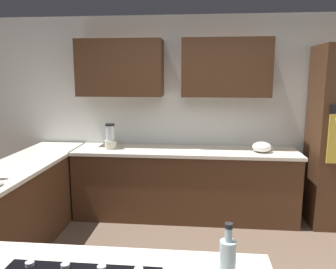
% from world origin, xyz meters
% --- Properties ---
extents(wall_back, '(6.00, 0.44, 2.60)m').
position_xyz_m(wall_back, '(0.07, -2.04, 1.46)').
color(wall_back, silver).
rests_on(wall_back, ground).
extents(lower_cabinets_back, '(2.80, 0.60, 0.86)m').
position_xyz_m(lower_cabinets_back, '(0.10, -1.72, 0.43)').
color(lower_cabinets_back, '#472B19').
rests_on(lower_cabinets_back, ground).
extents(countertop_back, '(2.84, 0.64, 0.04)m').
position_xyz_m(countertop_back, '(0.10, -1.72, 0.88)').
color(countertop_back, silver).
rests_on(countertop_back, lower_cabinets_back).
extents(lower_cabinets_side, '(0.60, 2.90, 0.86)m').
position_xyz_m(lower_cabinets_side, '(1.82, -0.55, 0.43)').
color(lower_cabinets_side, '#472B19').
rests_on(lower_cabinets_side, ground).
extents(countertop_side, '(0.64, 2.94, 0.04)m').
position_xyz_m(countertop_side, '(1.82, -0.55, 0.88)').
color(countertop_side, silver).
rests_on(countertop_side, lower_cabinets_side).
extents(blender, '(0.15, 0.15, 0.33)m').
position_xyz_m(blender, '(1.05, -1.67, 1.04)').
color(blender, beige).
rests_on(blender, countertop_back).
extents(mixing_bowl, '(0.23, 0.23, 0.13)m').
position_xyz_m(mixing_bowl, '(-0.85, -1.67, 0.96)').
color(mixing_bowl, white).
rests_on(mixing_bowl, countertop_back).
extents(second_bottle, '(0.07, 0.07, 0.33)m').
position_xyz_m(second_bottle, '(-0.21, 1.10, 1.03)').
color(second_bottle, silver).
rests_on(second_bottle, island_top).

